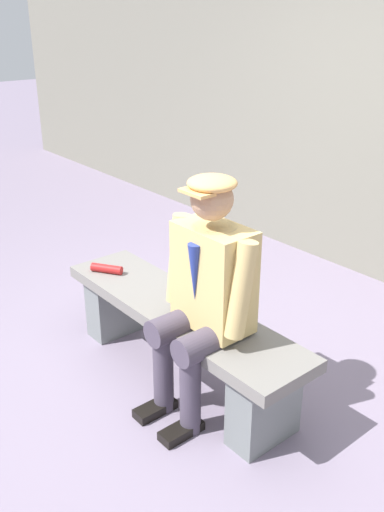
% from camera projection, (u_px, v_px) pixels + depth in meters
% --- Properties ---
extents(ground_plane, '(30.00, 30.00, 0.00)m').
position_uv_depth(ground_plane, '(180.00, 376.00, 3.37)').
color(ground_plane, slate).
extents(bench, '(1.75, 0.43, 0.48)m').
position_uv_depth(bench, '(179.00, 330.00, 3.24)').
color(bench, slate).
rests_on(bench, ground).
extents(seated_man, '(0.58, 0.55, 1.30)m').
position_uv_depth(seated_man, '(205.00, 289.00, 2.84)').
color(seated_man, tan).
rests_on(seated_man, ground).
extents(rolled_magazine, '(0.20, 0.16, 0.05)m').
position_uv_depth(rolled_magazine, '(107.00, 269.00, 3.57)').
color(rolled_magazine, '#B21E1E').
rests_on(rolled_magazine, bench).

